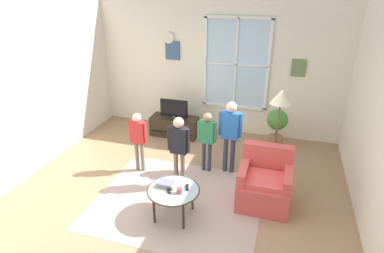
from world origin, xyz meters
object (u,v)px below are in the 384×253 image
television (174,108)px  floor_lamp (280,107)px  remote_near_books (187,187)px  potted_plant_by_window (277,126)px  book_stack (166,184)px  person_green_shirt (207,136)px  tv_stand (174,126)px  coffee_table (173,191)px  person_blue_shirt (230,129)px  cup (179,191)px  armchair (264,184)px  remote_near_cup (169,190)px  person_black_shirt (179,144)px  person_red_shirt (138,136)px

television → floor_lamp: (2.20, -1.27, 0.74)m
remote_near_books → potted_plant_by_window: (1.08, 2.50, 0.02)m
book_stack → floor_lamp: floor_lamp is taller
person_green_shirt → television: bearing=130.7°
book_stack → floor_lamp: bearing=41.1°
tv_stand → potted_plant_by_window: potted_plant_by_window is taller
coffee_table → person_blue_shirt: (0.52, 1.42, 0.40)m
person_blue_shirt → potted_plant_by_window: bearing=58.0°
floor_lamp → cup: bearing=-131.3°
tv_stand → person_blue_shirt: (1.43, -1.14, 0.62)m
tv_stand → remote_near_books: remote_near_books is taller
person_green_shirt → floor_lamp: bearing=-2.5°
tv_stand → floor_lamp: bearing=-30.0°
armchair → television: bearing=138.9°
tv_stand → armchair: bearing=-41.2°
television → person_blue_shirt: bearing=-38.4°
armchair → potted_plant_by_window: 1.89m
coffee_table → floor_lamp: floor_lamp is taller
person_green_shirt → potted_plant_by_window: size_ratio=1.35×
coffee_table → person_green_shirt: size_ratio=0.67×
tv_stand → television: (0.00, -0.00, 0.42)m
book_stack → potted_plant_by_window: 2.90m
remote_near_cup → person_black_shirt: (-0.12, 0.81, 0.30)m
remote_near_cup → armchair: bearing=31.1°
remote_near_books → armchair: bearing=30.9°
cup → person_blue_shirt: (0.41, 1.47, 0.33)m
cup → floor_lamp: size_ratio=0.05×
coffee_table → remote_near_cup: bearing=-136.0°
remote_near_cup → floor_lamp: (1.34, 1.33, 0.90)m
armchair → remote_near_books: size_ratio=6.21×
armchair → book_stack: armchair is taller
television → remote_near_books: television is taller
person_red_shirt → person_green_shirt: bearing=16.6°
person_red_shirt → floor_lamp: floor_lamp is taller
armchair → coffee_table: size_ratio=1.16×
television → book_stack: television is taller
remote_near_books → person_blue_shirt: person_blue_shirt is taller
floor_lamp → remote_near_cup: bearing=-135.1°
tv_stand → remote_near_books: bearing=-66.2°
armchair → floor_lamp: 1.20m
armchair → cup: bearing=-145.1°
coffee_table → tv_stand: bearing=109.6°
television → remote_near_cup: 2.74m
tv_stand → person_red_shirt: (-0.09, -1.56, 0.48)m
person_blue_shirt → potted_plant_by_window: (0.73, 1.18, -0.34)m
television → remote_near_cup: (0.86, -2.60, -0.17)m
book_stack → person_black_shirt: person_black_shirt is taller
remote_near_books → person_green_shirt: 1.26m
book_stack → cup: cup is taller
coffee_table → person_blue_shirt: size_ratio=0.57×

